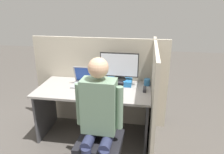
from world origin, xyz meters
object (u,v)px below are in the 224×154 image
monitor (119,66)px  coffee_mug (147,82)px  paper_box (119,82)px  person (98,115)px  laptop (84,82)px  carrot_toy (102,97)px  office_chair (101,129)px  stapler (145,89)px

monitor → coffee_mug: 0.45m
paper_box → monitor: bearing=90.0°
person → coffee_mug: (0.46, 1.04, -0.02)m
paper_box → person: bearing=-94.1°
laptop → coffee_mug: bearing=8.6°
paper_box → carrot_toy: size_ratio=2.28×
paper_box → office_chair: (-0.08, -0.86, -0.23)m
carrot_toy → coffee_mug: (0.54, 0.52, 0.02)m
stapler → coffee_mug: 0.21m
laptop → stapler: laptop is taller
coffee_mug → carrot_toy: bearing=-135.8°
monitor → office_chair: bearing=-95.1°
office_chair → person: person is taller
monitor → office_chair: monitor is taller
office_chair → coffee_mug: office_chair is taller
laptop → coffee_mug: (0.87, 0.13, -0.00)m
carrot_toy → person: size_ratio=0.11×
paper_box → office_chair: bearing=-95.1°
monitor → coffee_mug: (0.39, 0.02, -0.22)m
carrot_toy → paper_box: bearing=73.6°
laptop → carrot_toy: size_ratio=1.92×
office_chair → person: (0.01, -0.15, 0.26)m
carrot_toy → office_chair: 0.43m
monitor → laptop: monitor is taller
monitor → carrot_toy: 0.57m
carrot_toy → office_chair: size_ratio=0.15×
coffee_mug → paper_box: bearing=-176.0°
paper_box → laptop: (-0.48, -0.10, 0.01)m
person → stapler: bearing=62.5°
paper_box → coffee_mug: size_ratio=3.80×
stapler → person: size_ratio=0.10×
monitor → stapler: (0.36, -0.18, -0.25)m
laptop → coffee_mug: laptop is taller
office_chair → monitor: bearing=84.9°
stapler → carrot_toy: 0.60m
office_chair → stapler: bearing=57.3°
monitor → carrot_toy: size_ratio=3.37×
person → coffee_mug: 1.13m
carrot_toy → person: person is taller
coffee_mug → monitor: bearing=-176.4°
monitor → office_chair: 0.98m
carrot_toy → office_chair: office_chair is taller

